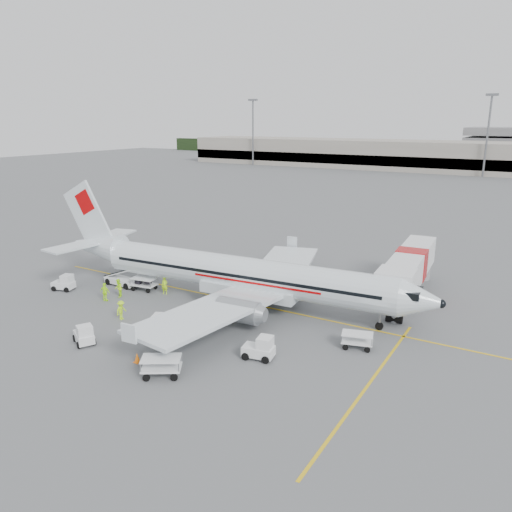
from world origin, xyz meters
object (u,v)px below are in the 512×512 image
object	(u,v)px
aircraft	(242,251)
belt_loader	(122,273)
jet_bridge	(410,274)
tug_fore	(258,347)
tug_aft	(63,282)
tug_mid	(84,333)

from	to	relation	value
aircraft	belt_loader	xyz separation A→B (m)	(-12.94, -1.40, -3.57)
jet_bridge	tug_fore	distance (m)	18.05
belt_loader	tug_aft	world-z (taller)	belt_loader
jet_bridge	tug_fore	bearing A→B (deg)	-112.85
tug_aft	jet_bridge	bearing A→B (deg)	9.80
belt_loader	tug_fore	bearing A→B (deg)	-15.65
aircraft	tug_fore	xyz separation A→B (m)	(6.27, -7.93, -4.05)
tug_fore	tug_aft	bearing A→B (deg)	163.19
aircraft	tug_fore	world-z (taller)	aircraft
aircraft	tug_mid	xyz separation A→B (m)	(-5.75, -12.33, -4.10)
tug_fore	tug_aft	world-z (taller)	tug_fore
jet_bridge	tug_mid	world-z (taller)	jet_bridge
tug_aft	belt_loader	bearing A→B (deg)	28.89
belt_loader	tug_aft	size ratio (longest dim) A/B	2.40
aircraft	jet_bridge	xyz separation A→B (m)	(12.01, 9.12, -2.61)
tug_fore	tug_aft	distance (m)	23.14
jet_bridge	tug_fore	size ratio (longest dim) A/B	8.19
aircraft	tug_aft	xyz separation A→B (m)	(-16.72, -5.27, -4.10)
aircraft	tug_aft	world-z (taller)	aircraft
aircraft	belt_loader	bearing A→B (deg)	-178.08
jet_bridge	belt_loader	xyz separation A→B (m)	(-24.95, -10.52, -0.97)
tug_fore	tug_mid	distance (m)	12.80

